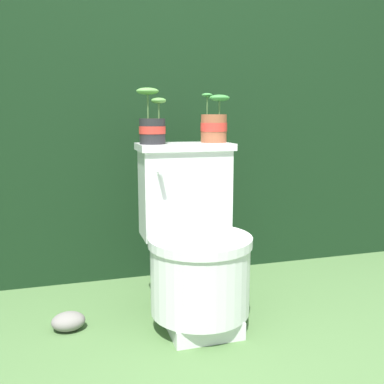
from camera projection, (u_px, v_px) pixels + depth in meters
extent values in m
plane|color=#4C703D|center=(195.00, 329.00, 1.74)|extent=(12.00, 12.00, 0.00)
cube|color=black|center=(148.00, 130.00, 2.54)|extent=(3.62, 0.70, 1.54)
cube|color=silver|center=(200.00, 318.00, 1.75)|extent=(0.27, 0.31, 0.07)
cylinder|color=silver|center=(200.00, 278.00, 1.72)|extent=(0.40, 0.40, 0.28)
cylinder|color=silver|center=(200.00, 241.00, 1.70)|extent=(0.42, 0.42, 0.04)
cube|color=silver|center=(185.00, 193.00, 1.89)|extent=(0.38, 0.19, 0.38)
cube|color=silver|center=(185.00, 147.00, 1.86)|extent=(0.41, 0.21, 0.03)
cylinder|color=silver|center=(160.00, 172.00, 1.72)|extent=(0.02, 0.05, 0.02)
cylinder|color=#262628|center=(152.00, 131.00, 1.79)|extent=(0.11, 0.11, 0.11)
cylinder|color=red|center=(152.00, 130.00, 1.79)|extent=(0.11, 0.11, 0.03)
cylinder|color=#332319|center=(152.00, 120.00, 1.78)|extent=(0.10, 0.10, 0.01)
cylinder|color=#4C753D|center=(148.00, 106.00, 1.79)|extent=(0.01, 0.01, 0.10)
ellipsoid|color=#569342|center=(148.00, 91.00, 1.78)|extent=(0.09, 0.07, 0.03)
cylinder|color=#4C753D|center=(159.00, 110.00, 1.79)|extent=(0.01, 0.01, 0.07)
ellipsoid|color=#569342|center=(159.00, 101.00, 1.78)|extent=(0.06, 0.04, 0.02)
cylinder|color=#9E5638|center=(214.00, 128.00, 1.90)|extent=(0.12, 0.12, 0.12)
cylinder|color=red|center=(214.00, 127.00, 1.90)|extent=(0.12, 0.12, 0.04)
cylinder|color=#332319|center=(214.00, 116.00, 1.89)|extent=(0.11, 0.11, 0.01)
cylinder|color=#4C753D|center=(207.00, 105.00, 1.90)|extent=(0.01, 0.01, 0.08)
ellipsoid|color=#387F38|center=(207.00, 95.00, 1.89)|extent=(0.05, 0.04, 0.02)
cylinder|color=#4C753D|center=(219.00, 107.00, 1.86)|extent=(0.01, 0.01, 0.06)
ellipsoid|color=#387F38|center=(219.00, 98.00, 1.85)|extent=(0.09, 0.06, 0.03)
ellipsoid|color=gray|center=(68.00, 321.00, 1.72)|extent=(0.13, 0.11, 0.07)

